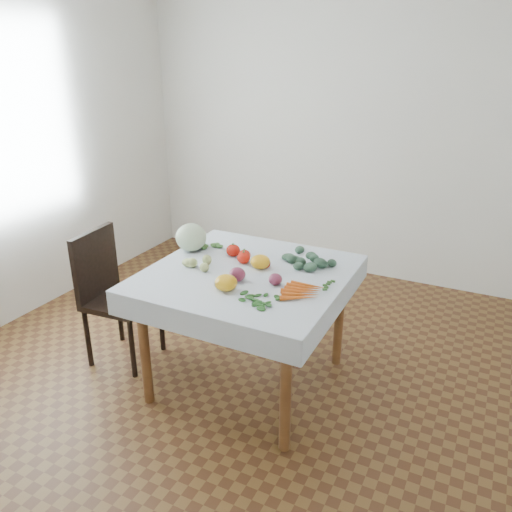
% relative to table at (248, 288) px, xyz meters
% --- Properties ---
extents(ground, '(4.00, 4.00, 0.00)m').
position_rel_table_xyz_m(ground, '(0.00, 0.00, -0.65)').
color(ground, brown).
extents(back_wall, '(4.00, 0.04, 2.70)m').
position_rel_table_xyz_m(back_wall, '(0.00, 2.00, 0.70)').
color(back_wall, silver).
rests_on(back_wall, ground).
extents(table, '(1.00, 1.00, 0.75)m').
position_rel_table_xyz_m(table, '(0.00, 0.00, 0.00)').
color(table, brown).
rests_on(table, ground).
extents(tablecloth, '(1.12, 1.12, 0.01)m').
position_rel_table_xyz_m(tablecloth, '(0.00, 0.00, 0.10)').
color(tablecloth, silver).
rests_on(tablecloth, table).
extents(chair, '(0.43, 0.43, 0.89)m').
position_rel_table_xyz_m(chair, '(-0.94, -0.14, -0.14)').
color(chair, black).
rests_on(chair, ground).
extents(cabbage, '(0.22, 0.22, 0.18)m').
position_rel_table_xyz_m(cabbage, '(-0.48, 0.15, 0.19)').
color(cabbage, beige).
rests_on(cabbage, tablecloth).
extents(tomato_a, '(0.10, 0.10, 0.08)m').
position_rel_table_xyz_m(tomato_a, '(-0.19, 0.18, 0.14)').
color(tomato_a, red).
rests_on(tomato_a, tablecloth).
extents(tomato_b, '(0.08, 0.08, 0.07)m').
position_rel_table_xyz_m(tomato_b, '(-0.09, 0.14, 0.14)').
color(tomato_b, red).
rests_on(tomato_b, tablecloth).
extents(tomato_c, '(0.09, 0.09, 0.06)m').
position_rel_table_xyz_m(tomato_c, '(0.07, 0.09, 0.13)').
color(tomato_c, red).
rests_on(tomato_c, tablecloth).
extents(tomato_d, '(0.08, 0.08, 0.07)m').
position_rel_table_xyz_m(tomato_d, '(-0.08, 0.10, 0.14)').
color(tomato_d, red).
rests_on(tomato_d, tablecloth).
extents(heirloom_back, '(0.13, 0.13, 0.08)m').
position_rel_table_xyz_m(heirloom_back, '(0.04, 0.08, 0.14)').
color(heirloom_back, yellow).
rests_on(heirloom_back, tablecloth).
extents(heirloom_front, '(0.13, 0.13, 0.09)m').
position_rel_table_xyz_m(heirloom_front, '(0.01, -0.27, 0.15)').
color(heirloom_front, yellow).
rests_on(heirloom_front, tablecloth).
extents(onion_a, '(0.10, 0.10, 0.08)m').
position_rel_table_xyz_m(onion_a, '(0.01, -0.14, 0.14)').
color(onion_a, '#5E1B3B').
rests_on(onion_a, tablecloth).
extents(onion_b, '(0.09, 0.09, 0.06)m').
position_rel_table_xyz_m(onion_b, '(0.22, -0.09, 0.13)').
color(onion_b, '#5E1B3B').
rests_on(onion_b, tablecloth).
extents(tomatillo_cluster, '(0.11, 0.14, 0.05)m').
position_rel_table_xyz_m(tomatillo_cluster, '(-0.28, -0.06, 0.13)').
color(tomatillo_cluster, '#B1BF6E').
rests_on(tomatillo_cluster, tablecloth).
extents(carrot_bunch, '(0.20, 0.25, 0.03)m').
position_rel_table_xyz_m(carrot_bunch, '(0.39, -0.12, 0.12)').
color(carrot_bunch, orange).
rests_on(carrot_bunch, tablecloth).
extents(kale_bunch, '(0.28, 0.29, 0.04)m').
position_rel_table_xyz_m(kale_bunch, '(0.29, 0.28, 0.12)').
color(kale_bunch, '#365941').
rests_on(kale_bunch, tablecloth).
extents(basil_bunch, '(0.23, 0.19, 0.01)m').
position_rel_table_xyz_m(basil_bunch, '(0.22, -0.30, 0.11)').
color(basil_bunch, '#1A531B').
rests_on(basil_bunch, tablecloth).
extents(dill_bunch, '(0.19, 0.19, 0.02)m').
position_rel_table_xyz_m(dill_bunch, '(-0.42, 0.22, 0.11)').
color(dill_bunch, '#467536').
rests_on(dill_bunch, tablecloth).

